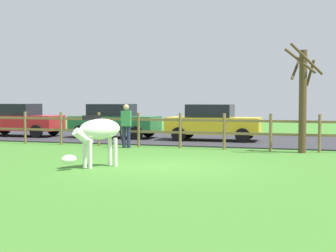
{
  "coord_description": "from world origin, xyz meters",
  "views": [
    {
      "loc": [
        4.2,
        -13.21,
        1.85
      ],
      "look_at": [
        -0.2,
        0.84,
        1.06
      ],
      "focal_mm": 54.42,
      "sensor_mm": 36.0,
      "label": 1
    }
  ],
  "objects_px": {
    "zebra": "(97,133)",
    "parked_car_red": "(19,120)",
    "bare_tree": "(303,97)",
    "visitor_near_fence": "(126,124)",
    "parked_car_green": "(114,121)",
    "parked_car_yellow": "(213,122)"
  },
  "relations": [
    {
      "from": "zebra",
      "to": "parked_car_red",
      "type": "xyz_separation_m",
      "value": [
        -8.29,
        8.78,
        -0.08
      ]
    },
    {
      "from": "parked_car_red",
      "to": "zebra",
      "type": "bearing_deg",
      "value": -46.62
    },
    {
      "from": "bare_tree",
      "to": "visitor_near_fence",
      "type": "xyz_separation_m",
      "value": [
        -6.41,
        -0.11,
        -1.02
      ]
    },
    {
      "from": "bare_tree",
      "to": "visitor_near_fence",
      "type": "distance_m",
      "value": 6.49
    },
    {
      "from": "zebra",
      "to": "parked_car_red",
      "type": "bearing_deg",
      "value": 133.38
    },
    {
      "from": "bare_tree",
      "to": "parked_car_green",
      "type": "distance_m",
      "value": 9.45
    },
    {
      "from": "bare_tree",
      "to": "zebra",
      "type": "distance_m",
      "value": 7.49
    },
    {
      "from": "zebra",
      "to": "parked_car_yellow",
      "type": "bearing_deg",
      "value": 82.48
    },
    {
      "from": "bare_tree",
      "to": "visitor_near_fence",
      "type": "relative_size",
      "value": 2.26
    },
    {
      "from": "zebra",
      "to": "parked_car_green",
      "type": "xyz_separation_m",
      "value": [
        -3.49,
        9.19,
        -0.08
      ]
    },
    {
      "from": "parked_car_green",
      "to": "bare_tree",
      "type": "bearing_deg",
      "value": -23.86
    },
    {
      "from": "zebra",
      "to": "parked_car_yellow",
      "type": "height_order",
      "value": "parked_car_yellow"
    },
    {
      "from": "parked_car_red",
      "to": "parked_car_yellow",
      "type": "xyz_separation_m",
      "value": [
        9.49,
        0.27,
        0.0
      ]
    },
    {
      "from": "parked_car_green",
      "to": "parked_car_yellow",
      "type": "distance_m",
      "value": 4.68
    },
    {
      "from": "parked_car_green",
      "to": "parked_car_yellow",
      "type": "relative_size",
      "value": 0.99
    },
    {
      "from": "parked_car_green",
      "to": "parked_car_yellow",
      "type": "bearing_deg",
      "value": -1.74
    },
    {
      "from": "bare_tree",
      "to": "parked_car_red",
      "type": "xyz_separation_m",
      "value": [
        -13.4,
        3.38,
        -1.08
      ]
    },
    {
      "from": "zebra",
      "to": "parked_car_green",
      "type": "bearing_deg",
      "value": 110.77
    },
    {
      "from": "zebra",
      "to": "parked_car_green",
      "type": "relative_size",
      "value": 0.42
    },
    {
      "from": "zebra",
      "to": "visitor_near_fence",
      "type": "distance_m",
      "value": 5.44
    },
    {
      "from": "parked_car_green",
      "to": "visitor_near_fence",
      "type": "xyz_separation_m",
      "value": [
        2.18,
        -3.91,
        0.06
      ]
    },
    {
      "from": "parked_car_red",
      "to": "bare_tree",
      "type": "bearing_deg",
      "value": -14.18
    }
  ]
}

